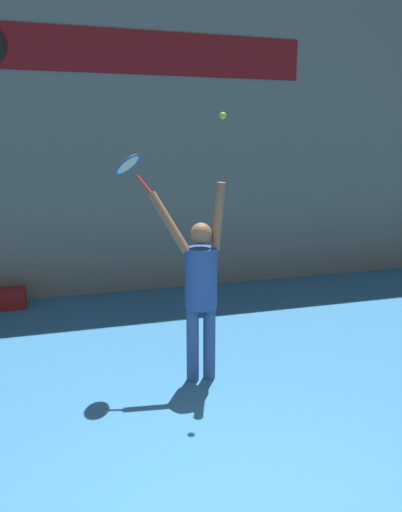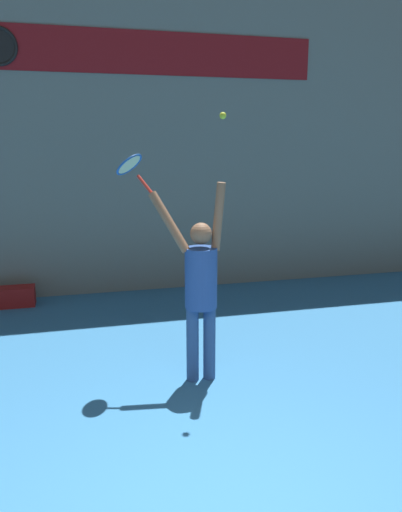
# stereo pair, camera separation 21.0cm
# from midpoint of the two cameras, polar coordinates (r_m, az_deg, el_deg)

# --- Properties ---
(back_wall) EXTENTS (18.00, 0.10, 5.00)m
(back_wall) POSITION_cam_midpoint_polar(r_m,az_deg,el_deg) (8.34, -11.00, 12.71)
(back_wall) COLOR slate
(back_wall) RESTS_ON ground_plane
(sponsor_banner) EXTENTS (6.42, 0.02, 0.66)m
(sponsor_banner) POSITION_cam_midpoint_polar(r_m,az_deg,el_deg) (8.40, -11.37, 22.02)
(sponsor_banner) COLOR maroon
(tennis_player) EXTENTS (0.77, 0.47, 2.10)m
(tennis_player) POSITION_cam_midpoint_polar(r_m,az_deg,el_deg) (5.13, -1.25, -3.23)
(tennis_player) COLOR #2D4C7F
(tennis_player) RESTS_ON ground_plane
(tennis_racket) EXTENTS (0.42, 0.40, 0.41)m
(tennis_racket) POSITION_cam_midpoint_polar(r_m,az_deg,el_deg) (5.20, -9.37, 10.06)
(tennis_racket) COLOR red
(tennis_ball) EXTENTS (0.07, 0.07, 0.07)m
(tennis_ball) POSITION_cam_midpoint_polar(r_m,az_deg,el_deg) (4.92, 1.26, 15.75)
(tennis_ball) COLOR #CCDB2D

